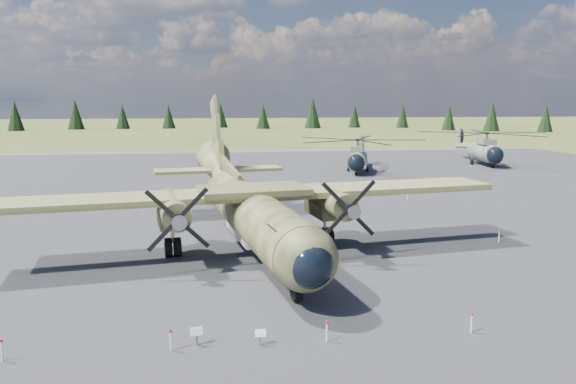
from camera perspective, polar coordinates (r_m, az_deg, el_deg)
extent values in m
plane|color=brown|center=(35.18, -3.85, -6.09)|extent=(500.00, 500.00, 0.00)
cube|color=slate|center=(44.88, -4.80, -2.70)|extent=(120.00, 120.00, 0.04)
cylinder|color=#303A1F|center=(33.82, -3.35, -2.40)|extent=(5.78, 19.62, 3.02)
sphere|color=#303A1F|center=(24.74, 1.76, -6.82)|extent=(3.35, 3.35, 2.96)
sphere|color=black|center=(24.22, 2.20, -7.31)|extent=(2.46, 2.46, 2.17)
cube|color=black|center=(26.12, 0.59, -4.10)|extent=(2.38, 2.02, 0.59)
cone|color=#303A1F|center=(45.94, -6.95, 2.12)|extent=(3.99, 7.75, 4.53)
cube|color=#AAADB0|center=(35.11, -3.73, -4.03)|extent=(2.96, 6.69, 0.54)
cube|color=#374021|center=(34.10, -3.57, -0.19)|extent=(31.43, 8.13, 0.38)
cube|color=#303A1F|center=(34.07, -3.58, 0.21)|extent=(6.95, 4.77, 0.38)
cylinder|color=#303A1F|center=(33.18, -11.63, -1.67)|extent=(2.41, 5.77, 1.62)
cube|color=#303A1F|center=(34.16, -11.71, -2.56)|extent=(2.13, 3.86, 0.86)
cone|color=gray|center=(29.76, -11.06, -2.92)|extent=(0.95, 1.08, 0.82)
cylinder|color=black|center=(34.58, -11.61, -5.52)|extent=(1.11, 1.31, 1.18)
cylinder|color=#303A1F|center=(35.28, 4.25, -0.85)|extent=(2.41, 5.77, 1.62)
cube|color=#303A1F|center=(36.20, 3.76, -1.71)|extent=(2.13, 3.86, 0.86)
cone|color=gray|center=(32.08, 6.45, -1.91)|extent=(0.95, 1.08, 0.82)
cylinder|color=black|center=(36.60, 3.73, -4.52)|extent=(1.11, 1.31, 1.18)
cube|color=#303A1F|center=(41.86, -6.04, 2.31)|extent=(1.47, 8.09, 1.81)
cube|color=#374021|center=(46.46, -7.06, 2.26)|extent=(10.57, 3.84, 0.24)
cylinder|color=gray|center=(26.24, 0.86, -8.38)|extent=(0.17, 0.17, 0.97)
cylinder|color=black|center=(26.49, 0.86, -9.98)|extent=(0.52, 1.05, 1.01)
cylinder|color=gray|center=(72.79, 7.09, 3.28)|extent=(4.25, 7.00, 2.30)
sphere|color=black|center=(69.52, 6.94, 2.96)|extent=(2.67, 2.67, 2.11)
sphere|color=gray|center=(76.07, 7.23, 3.54)|extent=(2.67, 2.67, 2.11)
cube|color=gray|center=(72.29, 7.10, 4.41)|extent=(2.40, 3.28, 0.69)
cylinder|color=gray|center=(72.23, 7.11, 4.95)|extent=(0.42, 0.42, 0.92)
cylinder|color=gray|center=(79.47, 7.36, 4.02)|extent=(3.18, 7.69, 1.31)
cube|color=gray|center=(82.80, 7.50, 5.03)|extent=(0.59, 1.28, 2.20)
cylinder|color=black|center=(82.78, 7.72, 5.02)|extent=(0.80, 2.28, 2.39)
cylinder|color=black|center=(70.22, 6.94, 1.96)|extent=(0.44, 0.67, 0.62)
cylinder|color=black|center=(74.11, 6.16, 2.37)|extent=(0.49, 0.78, 0.73)
cylinder|color=gray|center=(74.05, 6.16, 2.74)|extent=(0.16, 0.16, 1.33)
cylinder|color=black|center=(73.98, 8.07, 2.32)|extent=(0.49, 0.78, 0.73)
cylinder|color=gray|center=(73.92, 8.08, 2.69)|extent=(0.16, 0.16, 1.33)
cylinder|color=gray|center=(84.92, 19.36, 3.79)|extent=(3.22, 7.43, 2.51)
sphere|color=black|center=(81.60, 20.28, 3.50)|extent=(2.52, 2.52, 2.30)
sphere|color=gray|center=(88.27, 18.51, 4.03)|extent=(2.52, 2.52, 2.30)
cube|color=gray|center=(84.42, 19.52, 4.85)|extent=(2.02, 3.36, 0.75)
cylinder|color=gray|center=(84.37, 19.55, 5.36)|extent=(0.40, 0.40, 1.00)
cylinder|color=gray|center=(91.75, 17.69, 4.48)|extent=(1.70, 8.60, 1.43)
cube|color=gray|center=(95.19, 16.96, 5.44)|extent=(0.36, 1.42, 2.40)
cylinder|color=black|center=(95.31, 17.16, 5.43)|extent=(0.32, 2.60, 2.61)
cylinder|color=black|center=(82.29, 20.07, 2.57)|extent=(0.35, 0.71, 0.68)
cylinder|color=black|center=(85.69, 18.17, 2.93)|extent=(0.38, 0.83, 0.80)
cylinder|color=gray|center=(85.64, 18.19, 3.27)|extent=(0.15, 0.15, 1.45)
cylinder|color=black|center=(86.67, 19.85, 2.90)|extent=(0.38, 0.83, 0.80)
cylinder|color=gray|center=(86.62, 19.87, 3.25)|extent=(0.15, 0.15, 1.45)
cube|color=gray|center=(22.62, -9.27, -14.41)|extent=(0.10, 0.10, 0.60)
cube|color=white|center=(22.45, -9.29, -13.79)|extent=(0.52, 0.31, 0.34)
cube|color=gray|center=(22.39, -2.81, -14.66)|extent=(0.08, 0.08, 0.52)
cube|color=white|center=(22.24, -2.81, -14.12)|extent=(0.43, 0.20, 0.30)
cylinder|color=white|center=(23.48, -27.07, -14.18)|extent=(0.07, 0.07, 0.80)
cylinder|color=red|center=(23.33, -27.15, -13.28)|extent=(0.12, 0.12, 0.10)
cylinder|color=white|center=(22.28, -11.83, -14.60)|extent=(0.07, 0.07, 0.80)
cylinder|color=red|center=(22.12, -11.87, -13.65)|extent=(0.12, 0.12, 0.10)
cylinder|color=white|center=(22.65, 3.97, -13.99)|extent=(0.07, 0.07, 0.80)
cylinder|color=red|center=(22.50, 3.98, -13.06)|extent=(0.12, 0.12, 0.10)
cylinder|color=white|center=(24.54, 18.15, -12.57)|extent=(0.07, 0.07, 0.80)
cylinder|color=red|center=(24.40, 18.20, -11.70)|extent=(0.12, 0.12, 0.10)
cylinder|color=white|center=(52.42, -22.95, -1.21)|extent=(0.07, 0.07, 0.80)
cylinder|color=red|center=(52.35, -22.98, -0.78)|extent=(0.12, 0.12, 0.10)
cylinder|color=white|center=(50.93, -14.23, -1.04)|extent=(0.07, 0.07, 0.80)
cylinder|color=red|center=(50.86, -14.25, -0.60)|extent=(0.12, 0.12, 0.10)
cylinder|color=white|center=(50.68, -5.20, -0.84)|extent=(0.07, 0.07, 0.80)
cylinder|color=red|center=(50.61, -5.21, -0.40)|extent=(0.12, 0.12, 0.10)
cylinder|color=white|center=(51.68, 3.69, -0.62)|extent=(0.07, 0.07, 0.80)
cylinder|color=red|center=(51.62, 3.69, -0.18)|extent=(0.12, 0.12, 0.10)
cylinder|color=white|center=(53.87, 12.05, -0.40)|extent=(0.07, 0.07, 0.80)
cylinder|color=red|center=(53.80, 12.07, 0.02)|extent=(0.12, 0.12, 0.10)
cylinder|color=white|center=(39.78, 20.64, -4.26)|extent=(0.07, 0.07, 0.80)
cylinder|color=red|center=(39.69, 20.68, -3.70)|extent=(0.12, 0.12, 0.10)
cone|color=black|center=(181.22, 24.71, 6.84)|extent=(4.41, 4.41, 7.87)
cone|color=black|center=(179.28, 20.01, 7.26)|extent=(4.93, 4.93, 8.80)
cone|color=black|center=(180.35, 16.03, 7.32)|extent=(4.38, 4.38, 7.83)
cone|color=black|center=(192.13, 11.56, 7.59)|extent=(4.37, 4.37, 7.81)
cone|color=black|center=(190.69, 6.76, 7.68)|extent=(4.30, 4.30, 7.68)
cone|color=black|center=(186.22, 2.52, 8.03)|extent=(5.50, 5.50, 9.83)
cone|color=black|center=(182.45, -2.56, 7.71)|extent=(4.46, 4.46, 7.96)
cone|color=black|center=(190.68, -6.88, 7.79)|extent=(4.69, 4.69, 8.37)
cone|color=black|center=(187.31, -12.05, 7.52)|extent=(4.34, 4.34, 7.75)
cone|color=black|center=(188.72, -16.47, 7.39)|extent=(4.45, 4.45, 7.94)
cone|color=black|center=(189.57, -20.79, 7.39)|extent=(5.24, 5.24, 9.35)
cone|color=black|center=(188.61, -25.97, 6.99)|extent=(5.04, 5.04, 8.99)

